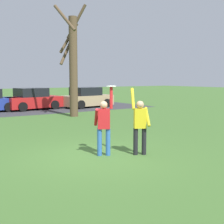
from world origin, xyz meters
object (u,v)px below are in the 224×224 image
object	(u,v)px
person_defender	(140,123)
frisbee_disc	(111,86)
parked_car_tan	(87,98)
parked_car_red	(33,100)
person_catcher	(104,123)
bare_tree_tall	(73,62)

from	to	relation	value
person_defender	frisbee_disc	size ratio (longest dim) A/B	7.12
frisbee_disc	parked_car_tan	size ratio (longest dim) A/B	0.07
parked_car_red	person_catcher	bearing A→B (deg)	-108.94
person_defender	parked_car_red	world-z (taller)	person_defender
person_catcher	parked_car_red	distance (m)	14.77
parked_car_tan	bare_tree_tall	xyz separation A→B (m)	(-3.57, -4.68, 2.55)
person_defender	parked_car_tan	size ratio (longest dim) A/B	0.48
person_catcher	person_defender	world-z (taller)	person_catcher
person_catcher	bare_tree_tall	xyz separation A→B (m)	(3.60, 9.13, 2.30)
person_defender	person_catcher	bearing A→B (deg)	-0.00
frisbee_disc	parked_car_tan	bearing A→B (deg)	63.40
person_defender	parked_car_red	bearing A→B (deg)	-69.06
person_catcher	bare_tree_tall	distance (m)	10.08
person_catcher	bare_tree_tall	size ratio (longest dim) A/B	0.31
parked_car_tan	bare_tree_tall	size ratio (longest dim) A/B	0.64
parked_car_red	parked_car_tan	size ratio (longest dim) A/B	1.00
person_defender	frisbee_disc	world-z (taller)	frisbee_disc
frisbee_disc	parked_car_tan	distance (m)	15.63
person_catcher	person_defender	xyz separation A→B (m)	(0.97, -0.53, -0.00)
person_catcher	person_defender	bearing A→B (deg)	-0.00
parked_car_tan	person_defender	bearing A→B (deg)	-120.72
person_defender	parked_car_red	size ratio (longest dim) A/B	0.48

